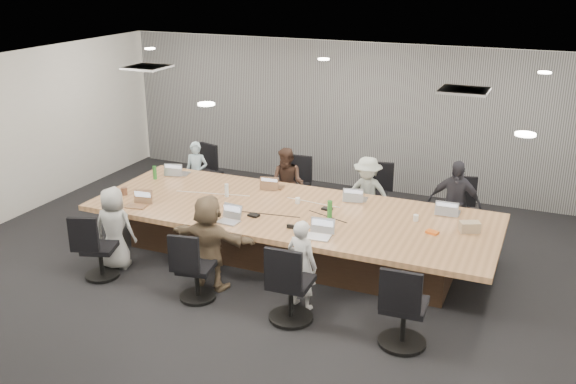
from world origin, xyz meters
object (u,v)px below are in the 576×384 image
at_px(chair_6, 291,288).
at_px(mug_brown, 124,191).
at_px(person_1, 287,184).
at_px(chair_4, 100,253).
at_px(chair_1, 295,191).
at_px(chair_3, 456,215).
at_px(person_2, 367,195).
at_px(snack_packet, 432,232).
at_px(laptop_2, 357,199).
at_px(bottle_green_left, 155,173).
at_px(stapler, 292,227).
at_px(laptop_5, 228,222).
at_px(bottle_clear, 227,190).
at_px(chair_2, 372,200).
at_px(laptop_0, 180,173).
at_px(canvas_bag, 470,227).
at_px(laptop_1, 274,187).
at_px(person_5, 209,242).
at_px(chair_5, 197,273).
at_px(chair_7, 404,311).
at_px(bottle_green_right, 330,209).
at_px(laptop_4, 137,206).
at_px(chair_0, 207,178).
at_px(conference_table, 291,231).
at_px(laptop_3, 448,212).
at_px(laptop_6, 317,237).
at_px(person_0, 197,174).
at_px(person_6, 302,264).
at_px(person_4, 114,228).
at_px(person_3, 454,203).

distance_m(chair_6, mug_brown, 3.62).
bearing_deg(person_1, chair_4, -115.43).
xyz_separation_m(chair_1, chair_3, (2.79, 0.00, -0.02)).
height_order(person_2, snack_packet, person_2).
height_order(laptop_2, mug_brown, mug_brown).
distance_m(bottle_green_left, stapler, 3.13).
xyz_separation_m(laptop_5, bottle_clear, (-0.52, 0.92, 0.09)).
bearing_deg(stapler, bottle_green_left, 159.16).
xyz_separation_m(chair_2, laptop_2, (0.00, -0.90, 0.32)).
relative_size(chair_1, person_2, 0.60).
distance_m(laptop_0, canvas_bag, 5.00).
xyz_separation_m(laptop_1, person_5, (0.02, -2.15, -0.08)).
height_order(chair_5, chair_7, chair_7).
relative_size(chair_7, laptop_2, 2.79).
relative_size(laptop_0, person_2, 0.26).
xyz_separation_m(chair_4, bottle_green_right, (2.79, 1.64, 0.50)).
distance_m(chair_7, laptop_4, 4.39).
distance_m(laptop_1, bottle_green_right, 1.53).
height_order(laptop_5, mug_brown, mug_brown).
distance_m(person_1, laptop_1, 0.56).
bearing_deg(chair_0, person_2, -170.20).
distance_m(conference_table, mug_brown, 2.72).
xyz_separation_m(person_5, laptop_5, (0.00, 0.55, 0.08)).
bearing_deg(person_2, laptop_2, -91.09).
distance_m(chair_6, laptop_2, 2.52).
xyz_separation_m(chair_6, bottle_green_left, (-3.38, 2.10, 0.42)).
relative_size(chair_6, canvas_bag, 3.31).
height_order(chair_6, stapler, chair_6).
bearing_deg(chair_2, stapler, 65.39).
relative_size(laptop_4, mug_brown, 2.49).
height_order(person_2, bottle_green_right, person_2).
xyz_separation_m(laptop_2, bottle_clear, (-1.90, -0.68, 0.09)).
distance_m(chair_3, laptop_3, 0.98).
bearing_deg(person_2, bottle_green_left, -165.62).
bearing_deg(laptop_6, person_0, 141.29).
distance_m(chair_3, person_5, 4.13).
bearing_deg(chair_2, chair_6, 76.09).
xyz_separation_m(person_1, person_6, (1.36, -2.70, -0.03)).
xyz_separation_m(person_0, snack_packet, (4.51, -1.41, 0.18)).
height_order(person_4, person_6, person_4).
bearing_deg(chair_4, person_4, 71.24).
bearing_deg(laptop_6, chair_2, 84.60).
xyz_separation_m(person_3, snack_packet, (-0.06, -1.41, 0.07)).
bearing_deg(person_3, bottle_green_right, -136.34).
xyz_separation_m(chair_4, laptop_3, (4.32, 2.50, 0.38)).
xyz_separation_m(chair_0, laptop_2, (3.19, -0.90, 0.36)).
bearing_deg(bottle_green_left, laptop_3, 4.72).
height_order(chair_6, laptop_6, chair_6).
height_order(person_5, canvas_bag, person_5).
bearing_deg(person_2, chair_6, -91.97).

